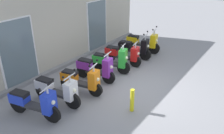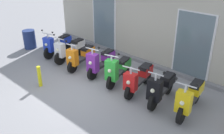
% 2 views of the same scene
% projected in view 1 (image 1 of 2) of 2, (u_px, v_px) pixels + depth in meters
% --- Properties ---
extents(ground_plane, '(40.00, 40.00, 0.00)m').
position_uv_depth(ground_plane, '(133.00, 87.00, 7.87)').
color(ground_plane, gray).
extents(storefront_facade, '(9.83, 0.50, 3.59)m').
position_uv_depth(storefront_facade, '(60.00, 22.00, 8.86)').
color(storefront_facade, '#B2AD9E').
rests_on(storefront_facade, ground_plane).
extents(scooter_blue, '(0.73, 1.63, 1.18)m').
position_uv_depth(scooter_blue, '(34.00, 103.00, 6.18)').
color(scooter_blue, black).
rests_on(scooter_blue, ground_plane).
extents(scooter_white, '(0.59, 1.66, 1.17)m').
position_uv_depth(scooter_white, '(57.00, 90.00, 6.78)').
color(scooter_white, black).
rests_on(scooter_white, ground_plane).
extents(scooter_orange, '(0.65, 1.51, 1.18)m').
position_uv_depth(scooter_orange, '(81.00, 80.00, 7.33)').
color(scooter_orange, black).
rests_on(scooter_orange, ground_plane).
extents(scooter_purple, '(0.65, 1.52, 1.23)m').
position_uv_depth(scooter_purple, '(96.00, 68.00, 8.06)').
color(scooter_purple, black).
rests_on(scooter_purple, ground_plane).
extents(scooter_green, '(0.73, 1.53, 1.26)m').
position_uv_depth(scooter_green, '(111.00, 60.00, 8.67)').
color(scooter_green, black).
rests_on(scooter_green, ground_plane).
extents(scooter_red, '(0.69, 1.60, 1.13)m').
position_uv_depth(scooter_red, '(123.00, 54.00, 9.32)').
color(scooter_red, black).
rests_on(scooter_red, ground_plane).
extents(scooter_black, '(0.58, 1.56, 1.23)m').
position_uv_depth(scooter_black, '(134.00, 48.00, 9.91)').
color(scooter_black, black).
rests_on(scooter_black, ground_plane).
extents(scooter_yellow, '(0.63, 1.67, 1.23)m').
position_uv_depth(scooter_yellow, '(143.00, 42.00, 10.58)').
color(scooter_yellow, black).
rests_on(scooter_yellow, ground_plane).
extents(curb_bollard, '(0.12, 0.12, 0.70)m').
position_uv_depth(curb_bollard, '(132.00, 100.00, 6.50)').
color(curb_bollard, yellow).
rests_on(curb_bollard, ground_plane).
extents(traffic_cone, '(0.32, 0.32, 0.52)m').
position_uv_depth(traffic_cone, '(152.00, 40.00, 11.56)').
color(traffic_cone, orange).
rests_on(traffic_cone, ground_plane).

